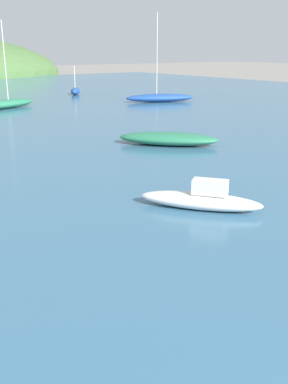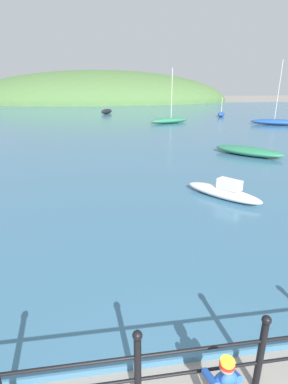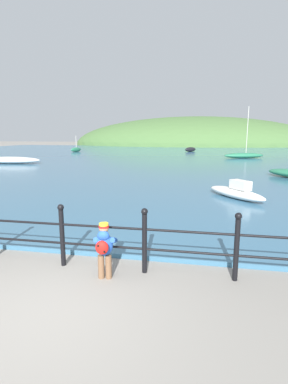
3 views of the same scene
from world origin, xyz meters
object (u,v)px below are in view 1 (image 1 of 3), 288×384
boat_red_dinghy (6,104)px  boat_nearest_quay (201,199)px  boat_white_sailboat (168,139)px  boat_twin_mast (160,97)px  boat_far_right (75,91)px

boat_red_dinghy → boat_nearest_quay: bearing=-97.9°
boat_red_dinghy → boat_white_sailboat: size_ratio=1.40×
boat_twin_mast → boat_nearest_quay: bearing=-125.6°
boat_far_right → boat_nearest_quay: boat_far_right is taller
boat_white_sailboat → boat_nearest_quay: size_ratio=1.37×
boat_twin_mast → boat_red_dinghy: bearing=164.0°
boat_far_right → boat_nearest_quay: bearing=-112.0°
boat_red_dinghy → boat_twin_mast: 10.37m
boat_twin_mast → boat_nearest_quay: size_ratio=2.16×
boat_red_dinghy → boat_twin_mast: (9.96, -2.87, 0.01)m
boat_red_dinghy → boat_white_sailboat: boat_red_dinghy is taller
boat_white_sailboat → boat_twin_mast: boat_twin_mast is taller
boat_nearest_quay → boat_twin_mast: bearing=54.4°
boat_red_dinghy → boat_nearest_quay: size_ratio=1.92×
boat_twin_mast → boat_nearest_quay: boat_twin_mast is taller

